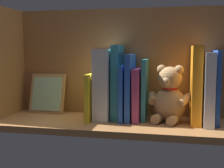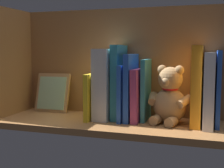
% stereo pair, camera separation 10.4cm
% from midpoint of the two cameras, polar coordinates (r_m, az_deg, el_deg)
% --- Properties ---
extents(ground_plane, '(0.84, 0.29, 0.02)m').
position_cam_midpoint_polar(ground_plane, '(1.06, -2.82, -7.49)').
color(ground_plane, '#9E6B3D').
extents(shelf_back_panel, '(0.84, 0.02, 0.40)m').
position_cam_midpoint_polar(shelf_back_panel, '(1.15, -1.31, 4.17)').
color(shelf_back_panel, brown).
rests_on(shelf_back_panel, ground_plane).
extents(shelf_side_divider, '(0.02, 0.23, 0.40)m').
position_cam_midpoint_polar(shelf_side_divider, '(1.20, -21.79, 3.81)').
color(shelf_side_divider, '#9E6B3D').
rests_on(shelf_side_divider, ground_plane).
extents(book_0, '(0.01, 0.14, 0.24)m').
position_cam_midpoint_polar(book_0, '(1.05, 16.38, -0.55)').
color(book_0, blue).
rests_on(book_0, ground_plane).
extents(book_1, '(0.03, 0.17, 0.24)m').
position_cam_midpoint_polar(book_1, '(1.03, 14.87, -0.79)').
color(book_1, silver).
rests_on(book_1, ground_plane).
extents(book_2, '(0.03, 0.16, 0.26)m').
position_cam_midpoint_polar(book_2, '(1.04, 12.81, -0.11)').
color(book_2, orange).
rests_on(book_2, ground_plane).
extents(teddy_bear, '(0.15, 0.14, 0.19)m').
position_cam_midpoint_polar(teddy_bear, '(1.04, 7.96, -2.44)').
color(teddy_bear, tan).
rests_on(teddy_bear, ground_plane).
extents(book_3, '(0.01, 0.12, 0.21)m').
position_cam_midpoint_polar(book_3, '(1.07, 3.50, -1.03)').
color(book_3, teal).
rests_on(book_3, ground_plane).
extents(book_4, '(0.03, 0.15, 0.18)m').
position_cam_midpoint_polar(book_4, '(1.06, 2.08, -1.97)').
color(book_4, '#B23F72').
rests_on(book_4, ground_plane).
extents(book_5, '(0.02, 0.15, 0.23)m').
position_cam_midpoint_polar(book_5, '(1.06, 0.71, -0.57)').
color(book_5, blue).
rests_on(book_5, ground_plane).
extents(book_6, '(0.01, 0.16, 0.19)m').
position_cam_midpoint_polar(book_6, '(1.06, -0.47, -1.56)').
color(book_6, blue).
rests_on(book_6, ground_plane).
extents(book_7, '(0.03, 0.13, 0.26)m').
position_cam_midpoint_polar(book_7, '(1.08, -1.64, 0.37)').
color(book_7, teal).
rests_on(book_7, ground_plane).
extents(dictionary_thick_white, '(0.05, 0.15, 0.25)m').
position_cam_midpoint_polar(dictionary_thick_white, '(1.08, -4.13, 0.01)').
color(dictionary_thick_white, silver).
rests_on(dictionary_thick_white, ground_plane).
extents(book_8, '(0.02, 0.17, 0.16)m').
position_cam_midpoint_polar(book_8, '(1.09, -6.30, -2.24)').
color(book_8, yellow).
rests_on(book_8, ground_plane).
extents(picture_frame_leaning, '(0.14, 0.05, 0.15)m').
position_cam_midpoint_polar(picture_frame_leaning, '(1.22, -14.49, -1.79)').
color(picture_frame_leaning, '#A87A4C').
rests_on(picture_frame_leaning, ground_plane).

